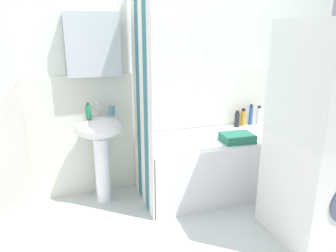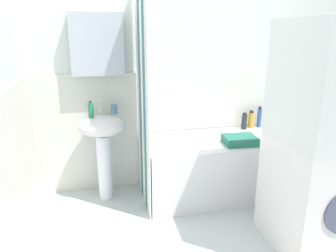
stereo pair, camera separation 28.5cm
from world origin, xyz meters
name	(u,v)px [view 1 (the left image)]	position (x,y,z in m)	size (l,w,h in m)	color
ground_plane	(239,248)	(0.00, 0.00, -0.02)	(4.80, 5.60, 0.04)	silver
wall_back_tiled	(178,77)	(-0.05, 1.26, 1.14)	(3.60, 0.18, 2.40)	silver
sink	(101,141)	(-0.89, 1.03, 0.62)	(0.44, 0.34, 0.84)	white
faucet	(98,109)	(-0.89, 1.11, 0.90)	(0.03, 0.12, 0.12)	silver
soap_dispenser	(88,111)	(-0.99, 1.01, 0.91)	(0.05, 0.05, 0.15)	#268052
toothbrush_cup	(111,111)	(-0.78, 1.07, 0.88)	(0.06, 0.06, 0.09)	teal
bathtub	(216,164)	(0.23, 0.88, 0.29)	(1.48, 0.69, 0.58)	white
shower_curtain	(142,101)	(-0.53, 0.88, 1.00)	(0.01, 0.69, 2.00)	white
shampoo_bottle	(259,116)	(0.87, 1.15, 0.68)	(0.05, 0.05, 0.21)	white
conditioner_bottle	(251,115)	(0.78, 1.16, 0.69)	(0.04, 0.04, 0.23)	#2F519A
lotion_bottle	(243,118)	(0.68, 1.16, 0.67)	(0.06, 0.06, 0.19)	gold
body_wash_bottle	(237,119)	(0.59, 1.13, 0.66)	(0.06, 0.06, 0.18)	#272D2D
towel_folded	(237,138)	(0.35, 0.70, 0.62)	(0.30, 0.23, 0.08)	#266B56
washer_dryer_stack	(322,136)	(0.62, -0.03, 0.84)	(0.59, 0.65, 1.67)	white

